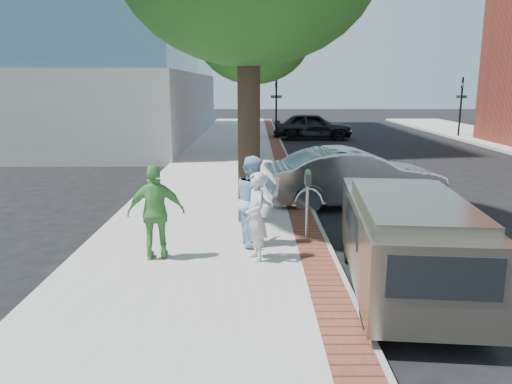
{
  "coord_description": "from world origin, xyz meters",
  "views": [
    {
      "loc": [
        -0.47,
        -9.68,
        3.37
      ],
      "look_at": [
        -0.44,
        0.33,
        1.2
      ],
      "focal_mm": 35.0,
      "sensor_mm": 36.0,
      "label": 1
    }
  ],
  "objects_px": {
    "sedan_silver": "(354,178)",
    "person_gray": "(256,217)",
    "person_green": "(156,212)",
    "person_officer": "(254,201)",
    "bg_car": "(313,126)",
    "van": "(404,237)",
    "parking_meter": "(308,189)"
  },
  "relations": [
    {
      "from": "person_gray",
      "to": "bg_car",
      "type": "height_order",
      "value": "person_gray"
    },
    {
      "from": "person_officer",
      "to": "sedan_silver",
      "type": "bearing_deg",
      "value": -46.33
    },
    {
      "from": "person_green",
      "to": "person_gray",
      "type": "bearing_deg",
      "value": 169.88
    },
    {
      "from": "person_gray",
      "to": "van",
      "type": "bearing_deg",
      "value": 49.55
    },
    {
      "from": "sedan_silver",
      "to": "bg_car",
      "type": "bearing_deg",
      "value": -10.24
    },
    {
      "from": "person_green",
      "to": "bg_car",
      "type": "relative_size",
      "value": 0.37
    },
    {
      "from": "person_green",
      "to": "sedan_silver",
      "type": "bearing_deg",
      "value": -142.16
    },
    {
      "from": "parking_meter",
      "to": "person_officer",
      "type": "distance_m",
      "value": 1.22
    },
    {
      "from": "person_gray",
      "to": "bg_car",
      "type": "distance_m",
      "value": 22.53
    },
    {
      "from": "person_officer",
      "to": "sedan_silver",
      "type": "distance_m",
      "value": 4.77
    },
    {
      "from": "person_officer",
      "to": "bg_car",
      "type": "relative_size",
      "value": 0.37
    },
    {
      "from": "person_gray",
      "to": "bg_car",
      "type": "relative_size",
      "value": 0.34
    },
    {
      "from": "person_gray",
      "to": "person_green",
      "type": "distance_m",
      "value": 1.85
    },
    {
      "from": "sedan_silver",
      "to": "person_gray",
      "type": "bearing_deg",
      "value": 142.54
    },
    {
      "from": "person_gray",
      "to": "person_green",
      "type": "bearing_deg",
      "value": -109.72
    },
    {
      "from": "person_officer",
      "to": "person_green",
      "type": "xyz_separation_m",
      "value": [
        -1.81,
        -0.87,
        -0.02
      ]
    },
    {
      "from": "person_officer",
      "to": "van",
      "type": "height_order",
      "value": "person_officer"
    },
    {
      "from": "person_officer",
      "to": "van",
      "type": "bearing_deg",
      "value": -138.89
    },
    {
      "from": "person_green",
      "to": "sedan_silver",
      "type": "distance_m",
      "value": 6.6
    },
    {
      "from": "person_gray",
      "to": "sedan_silver",
      "type": "xyz_separation_m",
      "value": [
        2.76,
        4.8,
        -0.17
      ]
    },
    {
      "from": "person_gray",
      "to": "person_officer",
      "type": "height_order",
      "value": "person_officer"
    },
    {
      "from": "sedan_silver",
      "to": "bg_car",
      "type": "relative_size",
      "value": 1.01
    },
    {
      "from": "person_green",
      "to": "bg_car",
      "type": "height_order",
      "value": "person_green"
    },
    {
      "from": "sedan_silver",
      "to": "parking_meter",
      "type": "bearing_deg",
      "value": 146.47
    },
    {
      "from": "parking_meter",
      "to": "person_green",
      "type": "xyz_separation_m",
      "value": [
        -2.94,
        -1.3,
        -0.16
      ]
    },
    {
      "from": "person_green",
      "to": "sedan_silver",
      "type": "height_order",
      "value": "person_green"
    },
    {
      "from": "person_gray",
      "to": "sedan_silver",
      "type": "relative_size",
      "value": 0.34
    },
    {
      "from": "person_gray",
      "to": "person_officer",
      "type": "bearing_deg",
      "value": 165.0
    },
    {
      "from": "person_green",
      "to": "parking_meter",
      "type": "bearing_deg",
      "value": -163.94
    },
    {
      "from": "sedan_silver",
      "to": "person_officer",
      "type": "bearing_deg",
      "value": 136.41
    },
    {
      "from": "person_officer",
      "to": "bg_car",
      "type": "distance_m",
      "value": 21.61
    },
    {
      "from": "parking_meter",
      "to": "person_gray",
      "type": "distance_m",
      "value": 1.77
    }
  ]
}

